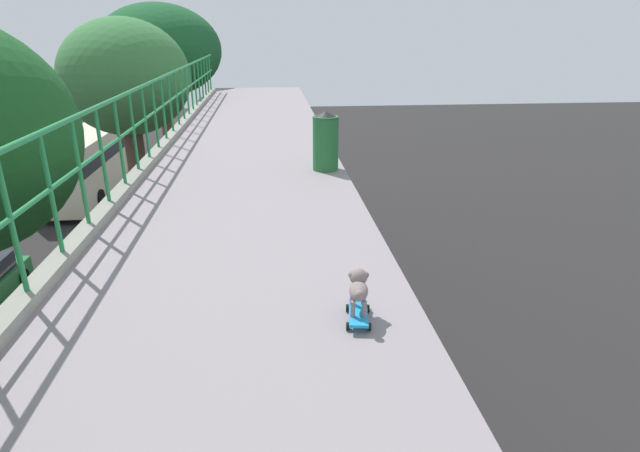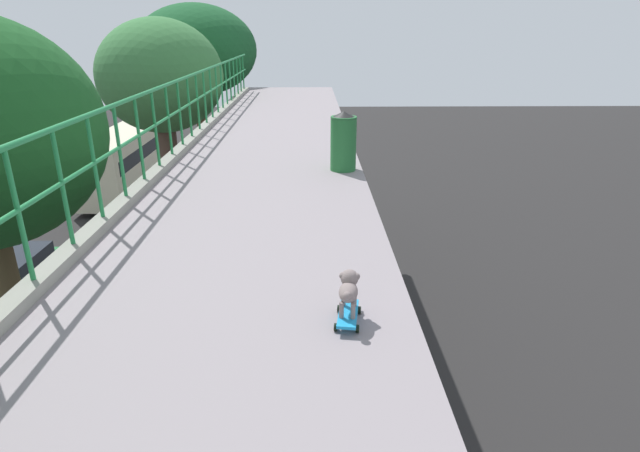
{
  "view_description": "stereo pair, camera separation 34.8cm",
  "coord_description": "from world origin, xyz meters",
  "px_view_note": "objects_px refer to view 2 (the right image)",
  "views": [
    {
      "loc": [
        1.77,
        -0.38,
        8.49
      ],
      "look_at": [
        2.2,
        3.97,
        6.79
      ],
      "focal_mm": 28.48,
      "sensor_mm": 36.0,
      "label": 1
    },
    {
      "loc": [
        2.12,
        -0.4,
        8.49
      ],
      "look_at": [
        2.2,
        3.97,
        6.79
      ],
      "focal_mm": 28.48,
      "sensor_mm": 36.0,
      "label": 2
    }
  ],
  "objects_px": {
    "car_silver_seventh": "(157,235)",
    "litter_bin": "(343,141)",
    "car_red_taxi_fifth": "(61,350)",
    "car_green_sixth": "(17,276)",
    "toy_skateboard": "(348,315)",
    "small_dog": "(349,288)",
    "city_bus": "(131,154)"
  },
  "relations": [
    {
      "from": "car_red_taxi_fifth",
      "to": "small_dog",
      "type": "relative_size",
      "value": 11.44
    },
    {
      "from": "toy_skateboard",
      "to": "litter_bin",
      "type": "distance_m",
      "value": 4.53
    },
    {
      "from": "small_dog",
      "to": "litter_bin",
      "type": "height_order",
      "value": "litter_bin"
    },
    {
      "from": "toy_skateboard",
      "to": "small_dog",
      "type": "bearing_deg",
      "value": 83.97
    },
    {
      "from": "car_silver_seventh",
      "to": "toy_skateboard",
      "type": "bearing_deg",
      "value": -67.39
    },
    {
      "from": "car_red_taxi_fifth",
      "to": "car_green_sixth",
      "type": "height_order",
      "value": "car_red_taxi_fifth"
    },
    {
      "from": "car_red_taxi_fifth",
      "to": "car_silver_seventh",
      "type": "xyz_separation_m",
      "value": [
        0.29,
        7.79,
        0.05
      ]
    },
    {
      "from": "small_dog",
      "to": "car_red_taxi_fifth",
      "type": "bearing_deg",
      "value": 131.06
    },
    {
      "from": "litter_bin",
      "to": "city_bus",
      "type": "bearing_deg",
      "value": 117.51
    },
    {
      "from": "car_red_taxi_fifth",
      "to": "small_dog",
      "type": "distance_m",
      "value": 11.99
    },
    {
      "from": "car_red_taxi_fifth",
      "to": "small_dog",
      "type": "bearing_deg",
      "value": -48.94
    },
    {
      "from": "car_green_sixth",
      "to": "city_bus",
      "type": "height_order",
      "value": "city_bus"
    },
    {
      "from": "city_bus",
      "to": "small_dog",
      "type": "xyz_separation_m",
      "value": [
        10.51,
        -25.08,
        4.8
      ]
    },
    {
      "from": "toy_skateboard",
      "to": "car_silver_seventh",
      "type": "bearing_deg",
      "value": 112.61
    },
    {
      "from": "car_green_sixth",
      "to": "litter_bin",
      "type": "bearing_deg",
      "value": -36.33
    },
    {
      "from": "car_silver_seventh",
      "to": "litter_bin",
      "type": "xyz_separation_m",
      "value": [
        6.76,
        -11.18,
        6.12
      ]
    },
    {
      "from": "car_red_taxi_fifth",
      "to": "toy_skateboard",
      "type": "distance_m",
      "value": 11.92
    },
    {
      "from": "car_red_taxi_fifth",
      "to": "litter_bin",
      "type": "distance_m",
      "value": 9.97
    },
    {
      "from": "small_dog",
      "to": "toy_skateboard",
      "type": "bearing_deg",
      "value": -96.03
    },
    {
      "from": "litter_bin",
      "to": "small_dog",
      "type": "bearing_deg",
      "value": -92.95
    },
    {
      "from": "toy_skateboard",
      "to": "litter_bin",
      "type": "height_order",
      "value": "litter_bin"
    },
    {
      "from": "car_red_taxi_fifth",
      "to": "small_dog",
      "type": "xyz_separation_m",
      "value": [
        6.83,
        -7.84,
        5.97
      ]
    },
    {
      "from": "car_silver_seventh",
      "to": "city_bus",
      "type": "relative_size",
      "value": 0.41
    },
    {
      "from": "city_bus",
      "to": "small_dog",
      "type": "bearing_deg",
      "value": -67.26
    },
    {
      "from": "small_dog",
      "to": "litter_bin",
      "type": "bearing_deg",
      "value": 87.05
    },
    {
      "from": "small_dog",
      "to": "litter_bin",
      "type": "distance_m",
      "value": 4.47
    },
    {
      "from": "car_green_sixth",
      "to": "toy_skateboard",
      "type": "height_order",
      "value": "toy_skateboard"
    },
    {
      "from": "car_green_sixth",
      "to": "car_silver_seventh",
      "type": "xyz_separation_m",
      "value": [
        3.79,
        3.42,
        0.08
      ]
    },
    {
      "from": "car_green_sixth",
      "to": "city_bus",
      "type": "bearing_deg",
      "value": 90.84
    },
    {
      "from": "car_green_sixth",
      "to": "small_dog",
      "type": "relative_size",
      "value": 12.12
    },
    {
      "from": "toy_skateboard",
      "to": "litter_bin",
      "type": "xyz_separation_m",
      "value": [
        0.23,
        4.51,
        0.41
      ]
    },
    {
      "from": "car_silver_seventh",
      "to": "car_red_taxi_fifth",
      "type": "bearing_deg",
      "value": -92.16
    }
  ]
}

